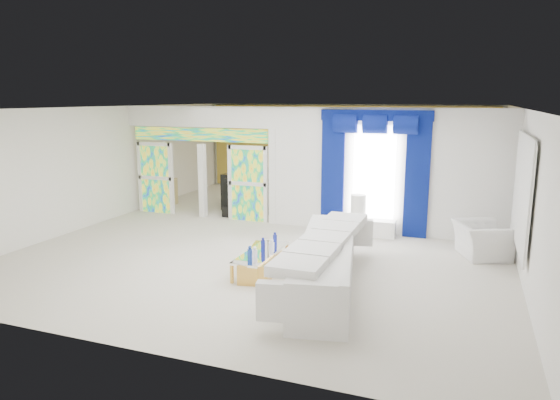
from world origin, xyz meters
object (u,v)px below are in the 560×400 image
at_px(console_table, 370,228).
at_px(armchair, 481,240).
at_px(white_sofa, 326,264).
at_px(grand_piano, 261,189).
at_px(coffee_table, 261,262).

bearing_deg(console_table, armchair, -18.32).
relative_size(white_sofa, console_table, 3.51).
bearing_deg(armchair, grand_piano, 42.46).
xyz_separation_m(coffee_table, console_table, (1.46, 3.22, 0.01)).
height_order(coffee_table, console_table, console_table).
height_order(console_table, grand_piano, grand_piano).
relative_size(coffee_table, armchair, 1.51).
height_order(white_sofa, console_table, white_sofa).
bearing_deg(grand_piano, armchair, -21.25).
distance_m(console_table, armchair, 2.57).
bearing_deg(console_table, grand_piano, 149.07).
height_order(coffee_table, armchair, armchair).
bearing_deg(grand_piano, coffee_table, -62.59).
bearing_deg(console_table, white_sofa, -91.86).
distance_m(white_sofa, grand_piano, 6.78).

